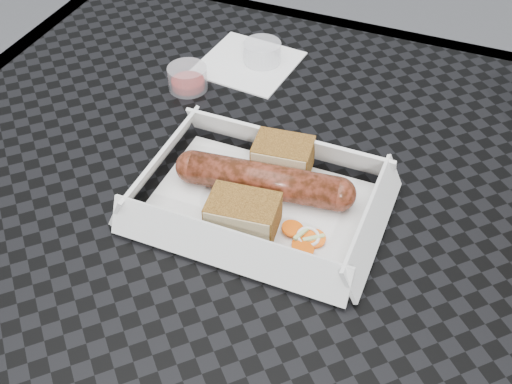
% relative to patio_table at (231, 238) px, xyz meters
% --- Properties ---
extents(patio_table, '(0.80, 0.80, 0.74)m').
position_rel_patio_table_xyz_m(patio_table, '(0.00, 0.00, 0.00)').
color(patio_table, black).
rests_on(patio_table, ground).
extents(food_tray, '(0.22, 0.15, 0.00)m').
position_rel_patio_table_xyz_m(food_tray, '(0.04, -0.01, 0.08)').
color(food_tray, white).
rests_on(food_tray, patio_table).
extents(bratwurst, '(0.19, 0.05, 0.04)m').
position_rel_patio_table_xyz_m(bratwurst, '(0.04, 0.01, 0.10)').
color(bratwurst, maroon).
rests_on(bratwurst, food_tray).
extents(bread_near, '(0.07, 0.05, 0.04)m').
position_rel_patio_table_xyz_m(bread_near, '(0.04, 0.05, 0.10)').
color(bread_near, brown).
rests_on(bread_near, food_tray).
extents(bread_far, '(0.07, 0.05, 0.04)m').
position_rel_patio_table_xyz_m(bread_far, '(0.04, -0.05, 0.10)').
color(bread_far, brown).
rests_on(bread_far, food_tray).
extents(veg_garnish, '(0.03, 0.03, 0.00)m').
position_rel_patio_table_xyz_m(veg_garnish, '(0.10, -0.04, 0.08)').
color(veg_garnish, '#F45A0A').
rests_on(veg_garnish, food_tray).
extents(napkin, '(0.13, 0.13, 0.00)m').
position_rel_patio_table_xyz_m(napkin, '(-0.08, 0.23, 0.08)').
color(napkin, white).
rests_on(napkin, patio_table).
extents(condiment_cup_sauce, '(0.05, 0.05, 0.03)m').
position_rel_patio_table_xyz_m(condiment_cup_sauce, '(-0.12, 0.15, 0.09)').
color(condiment_cup_sauce, maroon).
rests_on(condiment_cup_sauce, patio_table).
extents(condiment_cup_empty, '(0.05, 0.05, 0.03)m').
position_rel_patio_table_xyz_m(condiment_cup_empty, '(-0.06, 0.24, 0.09)').
color(condiment_cup_empty, silver).
rests_on(condiment_cup_empty, patio_table).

